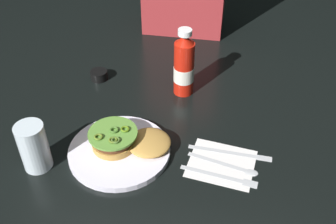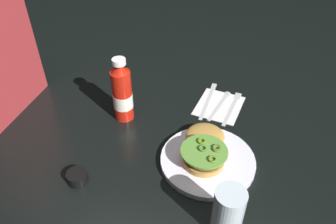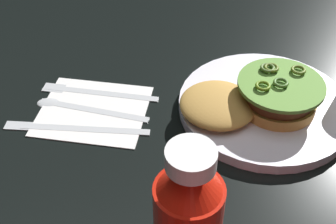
{
  "view_description": "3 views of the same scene",
  "coord_description": "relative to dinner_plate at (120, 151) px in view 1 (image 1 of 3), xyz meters",
  "views": [
    {
      "loc": [
        0.25,
        -0.84,
        0.75
      ],
      "look_at": [
        0.11,
        0.02,
        0.04
      ],
      "focal_mm": 42.67,
      "sensor_mm": 36.0,
      "label": 1
    },
    {
      "loc": [
        -0.64,
        -0.19,
        0.7
      ],
      "look_at": [
        0.09,
        0.02,
        0.08
      ],
      "focal_mm": 35.37,
      "sensor_mm": 36.0,
      "label": 2
    },
    {
      "loc": [
        0.14,
        0.41,
        0.47
      ],
      "look_at": [
        0.15,
        -0.06,
        0.05
      ],
      "focal_mm": 48.0,
      "sensor_mm": 36.0,
      "label": 3
    }
  ],
  "objects": [
    {
      "name": "spoon_utensil",
      "position": [
        0.29,
        0.0,
        -0.0
      ],
      "size": [
        0.18,
        0.06,
        0.0
      ],
      "color": "silver",
      "rests_on": "napkin"
    },
    {
      "name": "fork_utensil",
      "position": [
        0.28,
        -0.04,
        -0.0
      ],
      "size": [
        0.2,
        0.05,
        0.0
      ],
      "color": "silver",
      "rests_on": "napkin"
    },
    {
      "name": "napkin",
      "position": [
        0.27,
        0.01,
        -0.01
      ],
      "size": [
        0.18,
        0.17,
        0.0
      ],
      "primitive_type": "cube",
      "rotation": [
        0.0,
        0.0,
        -0.14
      ],
      "color": "white",
      "rests_on": "ground_plane"
    },
    {
      "name": "burger_sandwich",
      "position": [
        0.02,
        0.02,
        0.03
      ],
      "size": [
        0.21,
        0.13,
        0.05
      ],
      "color": "#B6853D",
      "rests_on": "dinner_plate"
    },
    {
      "name": "ketchup_bottle",
      "position": [
        0.12,
        0.3,
        0.09
      ],
      "size": [
        0.06,
        0.06,
        0.22
      ],
      "color": "red",
      "rests_on": "ground_plane"
    },
    {
      "name": "condiment_cup",
      "position": [
        -0.16,
        0.32,
        0.01
      ],
      "size": [
        0.06,
        0.06,
        0.03
      ],
      "primitive_type": "cylinder",
      "color": "black",
      "rests_on": "ground_plane"
    },
    {
      "name": "dinner_plate",
      "position": [
        0.0,
        0.0,
        0.0
      ],
      "size": [
        0.27,
        0.27,
        0.02
      ],
      "primitive_type": "cylinder",
      "color": "white",
      "rests_on": "ground_plane"
    },
    {
      "name": "butter_knife",
      "position": [
        0.3,
        0.05,
        -0.0
      ],
      "size": [
        0.22,
        0.03,
        0.0
      ],
      "color": "silver",
      "rests_on": "napkin"
    },
    {
      "name": "ground_plane",
      "position": [
        -0.0,
        0.12,
        -0.01
      ],
      "size": [
        3.0,
        3.0,
        0.0
      ],
      "primitive_type": "plane",
      "color": "black"
    },
    {
      "name": "water_glass",
      "position": [
        -0.19,
        -0.08,
        0.06
      ],
      "size": [
        0.07,
        0.07,
        0.13
      ],
      "primitive_type": "cylinder",
      "color": "silver",
      "rests_on": "ground_plane"
    }
  ]
}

